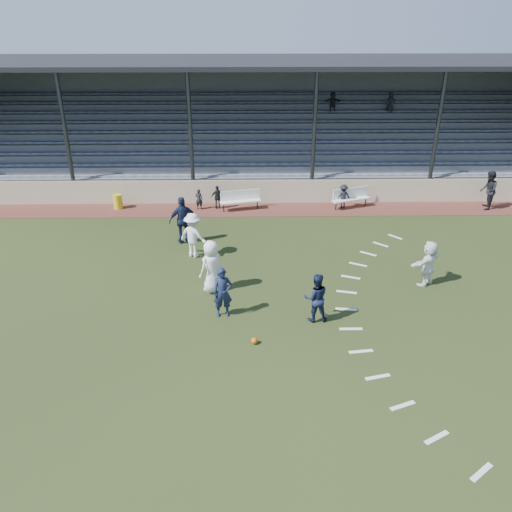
{
  "coord_description": "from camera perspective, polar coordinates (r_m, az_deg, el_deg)",
  "views": [
    {
      "loc": [
        -0.28,
        -12.68,
        8.58
      ],
      "look_at": [
        0.0,
        2.5,
        1.3
      ],
      "focal_mm": 35.0,
      "sensor_mm": 36.0,
      "label": 1
    }
  ],
  "objects": [
    {
      "name": "ground",
      "position": [
        15.32,
        0.18,
        -8.46
      ],
      "size": [
        90.0,
        90.0,
        0.0
      ],
      "primitive_type": "plane",
      "color": "#263214",
      "rests_on": "ground"
    },
    {
      "name": "cinder_track",
      "position": [
        24.72,
        -0.35,
        5.33
      ],
      "size": [
        34.0,
        2.0,
        0.02
      ],
      "primitive_type": "cube",
      "color": "#542821",
      "rests_on": "ground"
    },
    {
      "name": "retaining_wall",
      "position": [
        25.52,
        -0.38,
        7.39
      ],
      "size": [
        34.0,
        0.18,
        1.2
      ],
      "primitive_type": "cube",
      "color": "#C2B695",
      "rests_on": "ground"
    },
    {
      "name": "bench_left",
      "position": [
        24.57,
        -1.78,
        6.61
      ],
      "size": [
        2.04,
        0.93,
        0.95
      ],
      "rotation": [
        0.0,
        0.0,
        0.25
      ],
      "color": "white",
      "rests_on": "cinder_track"
    },
    {
      "name": "bench_right",
      "position": [
        25.31,
        10.8,
        6.74
      ],
      "size": [
        2.01,
        1.14,
        0.95
      ],
      "rotation": [
        0.0,
        0.0,
        0.36
      ],
      "color": "white",
      "rests_on": "cinder_track"
    },
    {
      "name": "trash_bin",
      "position": [
        25.68,
        -15.5,
        6.03
      ],
      "size": [
        0.44,
        0.44,
        0.71
      ],
      "primitive_type": "cylinder",
      "color": "gold",
      "rests_on": "cinder_track"
    },
    {
      "name": "football",
      "position": [
        14.69,
        -0.19,
        -9.66
      ],
      "size": [
        0.2,
        0.2,
        0.2
      ],
      "primitive_type": "sphere",
      "color": "#C85A0B",
      "rests_on": "ground"
    },
    {
      "name": "player_white_lead",
      "position": [
        17.02,
        -5.08,
        -1.19
      ],
      "size": [
        1.08,
        1.04,
        1.86
      ],
      "primitive_type": "imported",
      "rotation": [
        0.0,
        0.0,
        3.84
      ],
      "color": "white",
      "rests_on": "ground"
    },
    {
      "name": "player_navy_lead",
      "position": [
        15.62,
        -3.82,
        -4.2
      ],
      "size": [
        0.65,
        0.48,
        1.66
      ],
      "primitive_type": "imported",
      "rotation": [
        0.0,
        0.0,
        0.13
      ],
      "color": "#151E3B",
      "rests_on": "ground"
    },
    {
      "name": "player_navy_mid",
      "position": [
        15.49,
        6.85,
        -4.75
      ],
      "size": [
        0.81,
        0.64,
        1.6
      ],
      "primitive_type": "imported",
      "rotation": [
        0.0,
        0.0,
        3.19
      ],
      "color": "#151E3B",
      "rests_on": "ground"
    },
    {
      "name": "player_white_wing",
      "position": [
        19.62,
        -7.19,
        2.36
      ],
      "size": [
        1.34,
        1.13,
        1.81
      ],
      "primitive_type": "imported",
      "rotation": [
        0.0,
        0.0,
        2.66
      ],
      "color": "white",
      "rests_on": "ground"
    },
    {
      "name": "player_navy_wing",
      "position": [
        20.89,
        -8.33,
        4.07
      ],
      "size": [
        1.27,
        0.84,
        2.01
      ],
      "primitive_type": "imported",
      "rotation": [
        0.0,
        0.0,
        3.47
      ],
      "color": "#151E3B",
      "rests_on": "ground"
    },
    {
      "name": "player_white_back",
      "position": [
        18.43,
        19.09,
        -0.77
      ],
      "size": [
        1.5,
        1.35,
        1.66
      ],
      "primitive_type": "imported",
      "rotation": [
        0.0,
        0.0,
        3.82
      ],
      "color": "white",
      "rests_on": "ground"
    },
    {
      "name": "official",
      "position": [
        27.0,
        25.02,
        6.82
      ],
      "size": [
        0.98,
        1.11,
        1.9
      ],
      "primitive_type": "imported",
      "rotation": [
        0.0,
        0.0,
        4.37
      ],
      "color": "black",
      "rests_on": "cinder_track"
    },
    {
      "name": "sub_left_near",
      "position": [
        24.75,
        -6.53,
        6.47
      ],
      "size": [
        0.42,
        0.32,
        1.03
      ],
      "primitive_type": "imported",
      "rotation": [
        0.0,
        0.0,
        2.93
      ],
      "color": "black",
      "rests_on": "cinder_track"
    },
    {
      "name": "sub_left_far",
      "position": [
        24.75,
        -4.4,
        6.72
      ],
      "size": [
        0.72,
        0.42,
        1.16
      ],
      "primitive_type": "imported",
      "rotation": [
        0.0,
        0.0,
        3.36
      ],
      "color": "black",
      "rests_on": "cinder_track"
    },
    {
      "name": "sub_right",
      "position": [
        25.15,
        9.93,
        6.76
      ],
      "size": [
        0.85,
        0.61,
        1.19
      ],
      "primitive_type": "imported",
      "rotation": [
        0.0,
        0.0,
        3.37
      ],
      "color": "black",
      "rests_on": "cinder_track"
    },
    {
      "name": "grandstand",
      "position": [
        29.64,
        -0.5,
        13.19
      ],
      "size": [
        34.6,
        9.0,
        6.61
      ],
      "color": "slate",
      "rests_on": "ground"
    },
    {
      "name": "penalty_arc",
      "position": [
        15.93,
        15.31,
        -7.99
      ],
      "size": [
        3.89,
        14.63,
        0.01
      ],
      "color": "white",
      "rests_on": "ground"
    }
  ]
}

